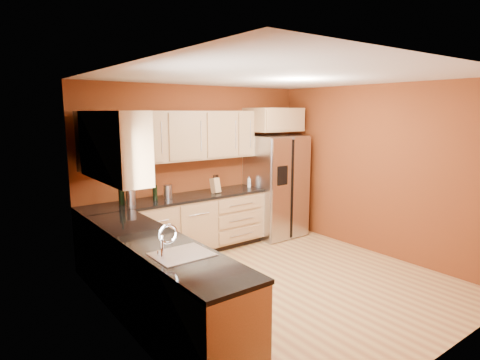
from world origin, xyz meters
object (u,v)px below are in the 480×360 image
(refrigerator, at_px, (276,186))
(wine_bottle_a, at_px, (155,190))
(knife_block, at_px, (215,185))
(soap_dispenser, at_px, (249,182))
(canister_left, at_px, (131,197))

(refrigerator, distance_m, wine_bottle_a, 2.27)
(knife_block, distance_m, soap_dispenser, 0.71)
(wine_bottle_a, relative_size, knife_block, 1.28)
(knife_block, bearing_deg, canister_left, 169.92)
(wine_bottle_a, bearing_deg, soap_dispenser, -1.22)
(knife_block, bearing_deg, refrigerator, -10.69)
(refrigerator, distance_m, knife_block, 1.27)
(refrigerator, distance_m, canister_left, 2.65)
(wine_bottle_a, bearing_deg, refrigerator, -2.47)
(refrigerator, height_order, canister_left, refrigerator)
(soap_dispenser, bearing_deg, refrigerator, -6.33)
(knife_block, relative_size, soap_dispenser, 1.29)
(canister_left, bearing_deg, soap_dispenser, 0.89)
(wine_bottle_a, xyz_separation_m, soap_dispenser, (1.71, -0.04, -0.06))
(canister_left, relative_size, soap_dispenser, 1.14)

